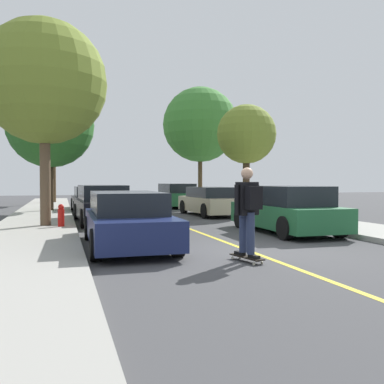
{
  "coord_description": "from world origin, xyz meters",
  "views": [
    {
      "loc": [
        -3.98,
        -8.43,
        1.56
      ],
      "look_at": [
        -0.09,
        4.01,
        1.22
      ],
      "focal_mm": 39.1,
      "sensor_mm": 36.0,
      "label": 1
    }
  ],
  "objects_px": {
    "parked_car_left_near": "(103,204)",
    "parked_car_left_far": "(92,199)",
    "skateboard": "(247,257)",
    "street_tree_right_near": "(200,125)",
    "fire_hydrant": "(61,215)",
    "street_tree_right_nearest": "(246,135)",
    "skateboarder": "(248,206)",
    "parked_car_left_nearest": "(127,220)",
    "parked_car_right_near": "(211,201)",
    "street_tree_left_nearest": "(44,83)",
    "street_tree_left_far": "(53,122)",
    "parked_car_right_nearest": "(286,210)",
    "street_tree_left_near": "(50,125)",
    "parked_car_right_far": "(177,196)"
  },
  "relations": [
    {
      "from": "parked_car_left_far",
      "to": "parked_car_right_nearest",
      "type": "relative_size",
      "value": 1.02
    },
    {
      "from": "street_tree_left_nearest",
      "to": "skateboarder",
      "type": "xyz_separation_m",
      "value": [
        3.92,
        -6.87,
        -3.63
      ]
    },
    {
      "from": "fire_hydrant",
      "to": "street_tree_right_nearest",
      "type": "bearing_deg",
      "value": 28.81
    },
    {
      "from": "parked_car_left_near",
      "to": "street_tree_right_near",
      "type": "height_order",
      "value": "street_tree_right_near"
    },
    {
      "from": "street_tree_left_far",
      "to": "skateboard",
      "type": "height_order",
      "value": "street_tree_left_far"
    },
    {
      "from": "parked_car_left_nearest",
      "to": "street_tree_right_near",
      "type": "relative_size",
      "value": 0.61
    },
    {
      "from": "street_tree_left_nearest",
      "to": "parked_car_right_near",
      "type": "bearing_deg",
      "value": 27.52
    },
    {
      "from": "parked_car_left_nearest",
      "to": "parked_car_right_far",
      "type": "relative_size",
      "value": 1.1
    },
    {
      "from": "parked_car_left_nearest",
      "to": "skateboard",
      "type": "xyz_separation_m",
      "value": [
        1.94,
        -2.5,
        -0.56
      ]
    },
    {
      "from": "parked_car_left_nearest",
      "to": "street_tree_left_nearest",
      "type": "xyz_separation_m",
      "value": [
        -1.98,
        4.33,
        4.06
      ]
    },
    {
      "from": "street_tree_left_nearest",
      "to": "skateboarder",
      "type": "relative_size",
      "value": 3.82
    },
    {
      "from": "parked_car_right_nearest",
      "to": "skateboarder",
      "type": "bearing_deg",
      "value": -128.47
    },
    {
      "from": "skateboard",
      "to": "street_tree_right_near",
      "type": "bearing_deg",
      "value": 74.29
    },
    {
      "from": "parked_car_left_far",
      "to": "fire_hydrant",
      "type": "distance_m",
      "value": 8.16
    },
    {
      "from": "street_tree_left_near",
      "to": "fire_hydrant",
      "type": "relative_size",
      "value": 8.94
    },
    {
      "from": "street_tree_left_far",
      "to": "parked_car_right_nearest",
      "type": "bearing_deg",
      "value": -69.4
    },
    {
      "from": "parked_car_right_near",
      "to": "parked_car_right_far",
      "type": "bearing_deg",
      "value": 90.0
    },
    {
      "from": "parked_car_right_nearest",
      "to": "street_tree_left_far",
      "type": "height_order",
      "value": "street_tree_left_far"
    },
    {
      "from": "parked_car_left_nearest",
      "to": "skateboard",
      "type": "height_order",
      "value": "parked_car_left_nearest"
    },
    {
      "from": "skateboard",
      "to": "parked_car_right_far",
      "type": "bearing_deg",
      "value": 79.4
    },
    {
      "from": "parked_car_left_near",
      "to": "parked_car_left_far",
      "type": "relative_size",
      "value": 1.04
    },
    {
      "from": "parked_car_left_far",
      "to": "parked_car_right_nearest",
      "type": "xyz_separation_m",
      "value": [
        5.02,
        -10.51,
        0.04
      ]
    },
    {
      "from": "parked_car_right_far",
      "to": "street_tree_left_near",
      "type": "bearing_deg",
      "value": -161.15
    },
    {
      "from": "street_tree_left_near",
      "to": "street_tree_right_near",
      "type": "bearing_deg",
      "value": 23.57
    },
    {
      "from": "street_tree_left_far",
      "to": "skateboarder",
      "type": "distance_m",
      "value": 23.24
    },
    {
      "from": "street_tree_right_nearest",
      "to": "fire_hydrant",
      "type": "bearing_deg",
      "value": -151.19
    },
    {
      "from": "parked_car_right_nearest",
      "to": "street_tree_left_near",
      "type": "relative_size",
      "value": 0.71
    },
    {
      "from": "parked_car_left_near",
      "to": "parked_car_right_far",
      "type": "bearing_deg",
      "value": 57.18
    },
    {
      "from": "street_tree_left_nearest",
      "to": "street_tree_right_nearest",
      "type": "relative_size",
      "value": 1.29
    },
    {
      "from": "parked_car_right_far",
      "to": "skateboard",
      "type": "distance_m",
      "value": 16.75
    },
    {
      "from": "parked_car_left_nearest",
      "to": "fire_hydrant",
      "type": "relative_size",
      "value": 6.41
    },
    {
      "from": "street_tree_right_near",
      "to": "skateboarder",
      "type": "distance_m",
      "value": 19.15
    },
    {
      "from": "parked_car_right_nearest",
      "to": "street_tree_left_far",
      "type": "bearing_deg",
      "value": 110.6
    },
    {
      "from": "parked_car_right_nearest",
      "to": "parked_car_left_far",
      "type": "bearing_deg",
      "value": 115.51
    },
    {
      "from": "street_tree_left_near",
      "to": "fire_hydrant",
      "type": "height_order",
      "value": "street_tree_left_near"
    },
    {
      "from": "parked_car_left_far",
      "to": "skateboard",
      "type": "height_order",
      "value": "parked_car_left_far"
    },
    {
      "from": "parked_car_left_near",
      "to": "parked_car_left_far",
      "type": "bearing_deg",
      "value": 89.97
    },
    {
      "from": "parked_car_right_far",
      "to": "street_tree_right_near",
      "type": "bearing_deg",
      "value": 37.65
    },
    {
      "from": "parked_car_right_near",
      "to": "street_tree_left_nearest",
      "type": "distance_m",
      "value": 8.87
    },
    {
      "from": "street_tree_left_near",
      "to": "street_tree_right_nearest",
      "type": "distance_m",
      "value": 9.5
    },
    {
      "from": "parked_car_left_far",
      "to": "street_tree_left_nearest",
      "type": "bearing_deg",
      "value": -104.75
    },
    {
      "from": "parked_car_left_near",
      "to": "skateboarder",
      "type": "height_order",
      "value": "skateboarder"
    },
    {
      "from": "parked_car_left_far",
      "to": "street_tree_right_nearest",
      "type": "relative_size",
      "value": 0.9
    },
    {
      "from": "parked_car_right_nearest",
      "to": "fire_hydrant",
      "type": "relative_size",
      "value": 6.37
    },
    {
      "from": "parked_car_right_near",
      "to": "street_tree_left_nearest",
      "type": "relative_size",
      "value": 0.66
    },
    {
      "from": "street_tree_left_far",
      "to": "skateboard",
      "type": "xyz_separation_m",
      "value": [
        3.92,
        -22.43,
        -5.46
      ]
    },
    {
      "from": "parked_car_right_far",
      "to": "street_tree_right_near",
      "type": "distance_m",
      "value": 5.1
    },
    {
      "from": "skateboarder",
      "to": "parked_car_left_nearest",
      "type": "bearing_deg",
      "value": 127.47
    },
    {
      "from": "parked_car_left_near",
      "to": "parked_car_right_near",
      "type": "xyz_separation_m",
      "value": [
        5.02,
        1.81,
        -0.04
      ]
    },
    {
      "from": "street_tree_right_nearest",
      "to": "skateboard",
      "type": "xyz_separation_m",
      "value": [
        -5.06,
        -11.0,
        -3.69
      ]
    }
  ]
}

